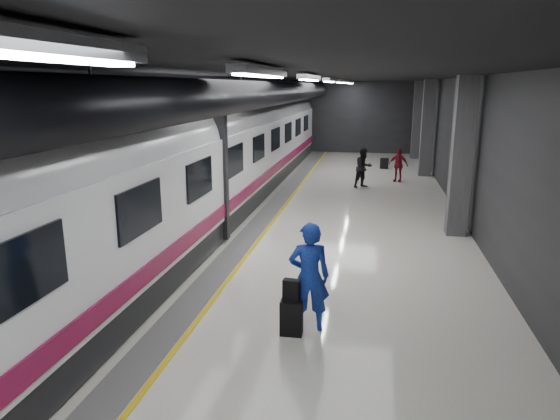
{
  "coord_description": "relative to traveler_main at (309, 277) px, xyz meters",
  "views": [
    {
      "loc": [
        2.11,
        -12.7,
        4.22
      ],
      "look_at": [
        -0.03,
        -1.38,
        1.34
      ],
      "focal_mm": 32.0,
      "sensor_mm": 36.0,
      "label": 1
    }
  ],
  "objects": [
    {
      "name": "traveler_far_b",
      "position": [
        2.12,
        14.76,
        -0.23
      ],
      "size": [
        0.96,
        0.66,
        1.51
      ],
      "primitive_type": "imported",
      "rotation": [
        0.0,
        0.0,
        -0.37
      ],
      "color": "maroon",
      "rests_on": "ground"
    },
    {
      "name": "traveler_main",
      "position": [
        0.0,
        0.0,
        0.0
      ],
      "size": [
        0.79,
        0.6,
        1.97
      ],
      "primitive_type": "imported",
      "rotation": [
        0.0,
        0.0,
        3.33
      ],
      "color": "#1842B7",
      "rests_on": "ground"
    },
    {
      "name": "shoulder_bag",
      "position": [
        -0.27,
        -0.23,
        -0.17
      ],
      "size": [
        0.3,
        0.18,
        0.38
      ],
      "primitive_type": "cube",
      "rotation": [
        0.0,
        0.0,
        -0.11
      ],
      "color": "black",
      "rests_on": "suitcase_main"
    },
    {
      "name": "suitcase_far",
      "position": [
        1.58,
        18.3,
        -0.71
      ],
      "size": [
        0.43,
        0.34,
        0.55
      ],
      "primitive_type": "cube",
      "rotation": [
        0.0,
        0.0,
        -0.28
      ],
      "color": "black",
      "rests_on": "ground"
    },
    {
      "name": "suitcase_main",
      "position": [
        -0.26,
        -0.26,
        -0.67
      ],
      "size": [
        0.39,
        0.25,
        0.63
      ],
      "primitive_type": "cube",
      "rotation": [
        0.0,
        0.0,
        0.02
      ],
      "color": "black",
      "rests_on": "ground"
    },
    {
      "name": "train",
      "position": [
        -4.35,
        4.62,
        1.08
      ],
      "size": [
        3.05,
        38.0,
        4.05
      ],
      "color": "black",
      "rests_on": "ground"
    },
    {
      "name": "platform_hall",
      "position": [
        -1.39,
        5.58,
        2.55
      ],
      "size": [
        10.02,
        40.02,
        4.51
      ],
      "color": "black",
      "rests_on": "ground"
    },
    {
      "name": "ground",
      "position": [
        -1.1,
        4.62,
        -0.99
      ],
      "size": [
        40.0,
        40.0,
        0.0
      ],
      "primitive_type": "plane",
      "color": "silver",
      "rests_on": "ground"
    },
    {
      "name": "traveler_far_a",
      "position": [
        0.62,
        13.1,
        -0.13
      ],
      "size": [
        1.05,
        1.03,
        1.71
      ],
      "primitive_type": "imported",
      "rotation": [
        0.0,
        0.0,
        0.69
      ],
      "color": "black",
      "rests_on": "ground"
    }
  ]
}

